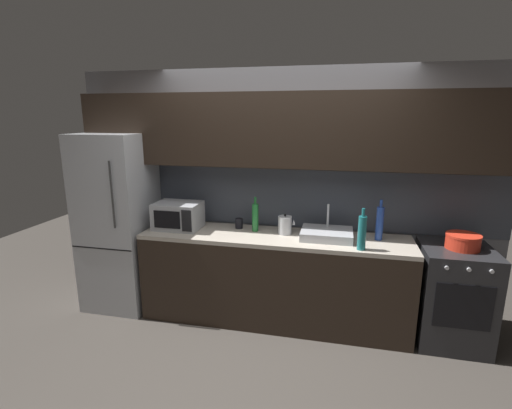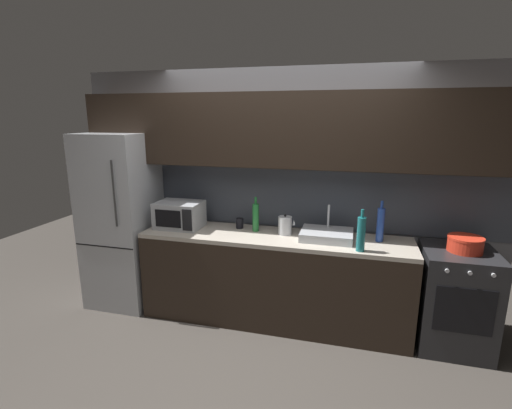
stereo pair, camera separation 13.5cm
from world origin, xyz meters
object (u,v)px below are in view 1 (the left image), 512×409
object	(u,v)px
kettle	(285,225)
wine_bottle_teal	(362,232)
mug_dark	(239,223)
cooking_pot	(463,241)
wine_bottle_green	(255,217)
oven_range	(452,295)
microwave	(178,215)
wine_bottle_blue	(380,223)
refrigerator	(119,222)

from	to	relation	value
kettle	wine_bottle_teal	size ratio (longest dim) A/B	0.55
mug_dark	cooking_pot	distance (m)	2.07
kettle	wine_bottle_teal	xyz separation A→B (m)	(0.71, -0.30, 0.07)
wine_bottle_green	mug_dark	xyz separation A→B (m)	(-0.18, 0.05, -0.09)
oven_range	cooking_pot	size ratio (longest dim) A/B	3.14
wine_bottle_teal	mug_dark	bearing A→B (deg)	162.91
wine_bottle_green	kettle	bearing A→B (deg)	-4.03
microwave	cooking_pot	world-z (taller)	microwave
wine_bottle_teal	mug_dark	distance (m)	1.26
wine_bottle_green	microwave	bearing A→B (deg)	-174.37
wine_bottle_teal	wine_bottle_blue	xyz separation A→B (m)	(0.17, 0.31, 0.01)
oven_range	wine_bottle_green	world-z (taller)	wine_bottle_green
mug_dark	cooking_pot	size ratio (longest dim) A/B	0.37
refrigerator	kettle	xyz separation A→B (m)	(1.78, 0.08, 0.06)
oven_range	mug_dark	size ratio (longest dim) A/B	8.51
microwave	mug_dark	bearing A→B (deg)	12.05
wine_bottle_green	oven_range	bearing A→B (deg)	-3.03
oven_range	mug_dark	world-z (taller)	mug_dark
wine_bottle_blue	mug_dark	world-z (taller)	wine_bottle_blue
mug_dark	cooking_pot	bearing A→B (deg)	-4.12
wine_bottle_green	cooking_pot	bearing A→B (deg)	-2.95
microwave	wine_bottle_blue	size ratio (longest dim) A/B	1.20
microwave	wine_bottle_teal	bearing A→B (deg)	-7.50
refrigerator	mug_dark	size ratio (longest dim) A/B	17.61
wine_bottle_blue	mug_dark	distance (m)	1.38
wine_bottle_blue	wine_bottle_green	world-z (taller)	wine_bottle_blue
microwave	mug_dark	world-z (taller)	microwave
refrigerator	wine_bottle_green	size ratio (longest dim) A/B	5.31
refrigerator	wine_bottle_blue	bearing A→B (deg)	1.91
kettle	cooking_pot	bearing A→B (deg)	-2.74
wine_bottle_teal	wine_bottle_green	bearing A→B (deg)	162.68
kettle	wine_bottle_blue	bearing A→B (deg)	0.87
wine_bottle_teal	oven_range	bearing A→B (deg)	14.61
refrigerator	wine_bottle_blue	distance (m)	2.67
wine_bottle_blue	cooking_pot	bearing A→B (deg)	-7.30
refrigerator	mug_dark	xyz separation A→B (m)	(1.29, 0.15, 0.02)
kettle	cooking_pot	xyz separation A→B (m)	(1.58, -0.08, -0.02)
kettle	wine_bottle_green	size ratio (longest dim) A/B	0.57
kettle	cooking_pot	world-z (taller)	kettle
wine_bottle_teal	wine_bottle_blue	world-z (taller)	wine_bottle_blue
wine_bottle_blue	oven_range	bearing A→B (deg)	-7.69
wine_bottle_green	mug_dark	world-z (taller)	wine_bottle_green
microwave	mug_dark	distance (m)	0.63
oven_range	kettle	xyz separation A→B (m)	(-1.55, 0.08, 0.54)
wine_bottle_green	mug_dark	bearing A→B (deg)	164.23
wine_bottle_blue	mug_dark	xyz separation A→B (m)	(-1.37, 0.06, -0.11)
refrigerator	wine_bottle_green	world-z (taller)	refrigerator
refrigerator	wine_bottle_teal	distance (m)	2.51
oven_range	mug_dark	distance (m)	2.11
wine_bottle_blue	microwave	bearing A→B (deg)	-177.97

